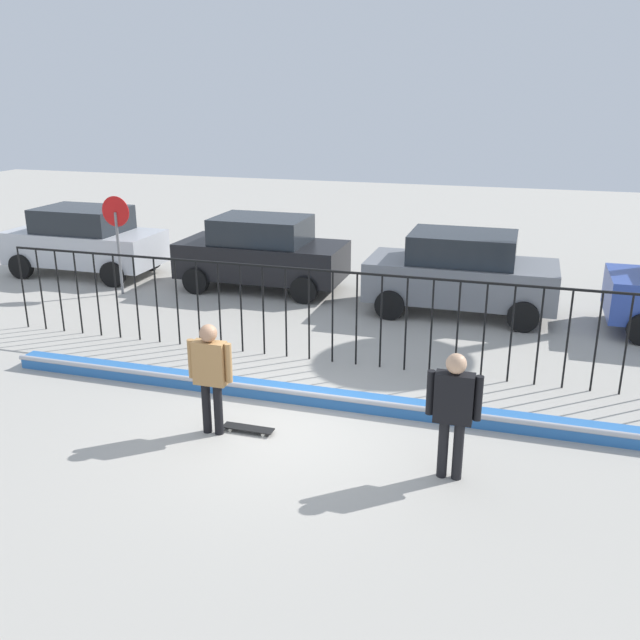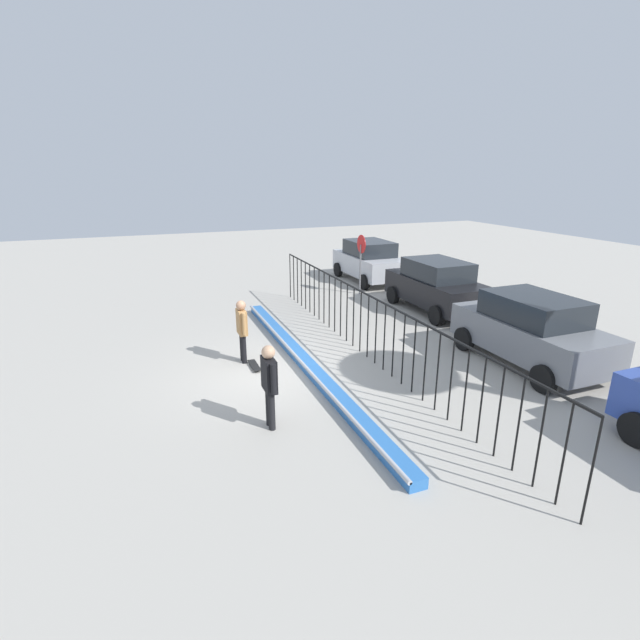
% 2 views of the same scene
% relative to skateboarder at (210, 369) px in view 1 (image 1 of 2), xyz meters
% --- Properties ---
extents(ground_plane, '(60.00, 60.00, 0.00)m').
position_rel_skateboarder_xyz_m(ground_plane, '(0.93, 0.42, -1.05)').
color(ground_plane, '#ADA89E').
extents(bowl_coping_ledge, '(11.00, 0.40, 0.27)m').
position_rel_skateboarder_xyz_m(bowl_coping_ledge, '(0.93, 1.45, -0.93)').
color(bowl_coping_ledge, '#2D6BB7').
rests_on(bowl_coping_ledge, ground).
extents(perimeter_fence, '(14.04, 0.04, 1.81)m').
position_rel_skateboarder_xyz_m(perimeter_fence, '(0.93, 3.31, 0.07)').
color(perimeter_fence, black).
rests_on(perimeter_fence, ground).
extents(skateboarder, '(0.70, 0.26, 1.74)m').
position_rel_skateboarder_xyz_m(skateboarder, '(0.00, 0.00, 0.00)').
color(skateboarder, black).
rests_on(skateboarder, ground).
extents(skateboard, '(0.80, 0.20, 0.07)m').
position_rel_skateboarder_xyz_m(skateboard, '(0.50, 0.18, -0.99)').
color(skateboard, black).
rests_on(skateboard, ground).
extents(camera_operator, '(0.72, 0.27, 1.78)m').
position_rel_skateboarder_xyz_m(camera_operator, '(3.58, -0.23, 0.02)').
color(camera_operator, black).
rests_on(camera_operator, ground).
extents(parked_car_silver, '(4.30, 2.12, 1.90)m').
position_rel_skateboarder_xyz_m(parked_car_silver, '(-7.59, 7.71, -0.07)').
color(parked_car_silver, '#B7BABF').
rests_on(parked_car_silver, ground).
extents(parked_car_black, '(4.30, 2.12, 1.90)m').
position_rel_skateboarder_xyz_m(parked_car_black, '(-2.25, 7.75, -0.07)').
color(parked_car_black, black).
rests_on(parked_car_black, ground).
extents(parked_car_gray, '(4.30, 2.12, 1.90)m').
position_rel_skateboarder_xyz_m(parked_car_gray, '(2.93, 7.15, -0.07)').
color(parked_car_gray, slate).
rests_on(parked_car_gray, ground).
extents(stop_sign, '(0.76, 0.07, 2.50)m').
position_rel_skateboarder_xyz_m(stop_sign, '(-5.53, 6.25, 0.57)').
color(stop_sign, slate).
rests_on(stop_sign, ground).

